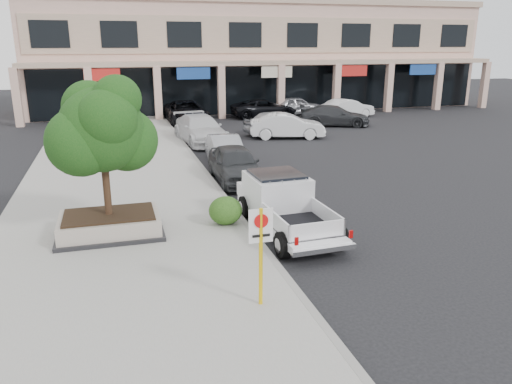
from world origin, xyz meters
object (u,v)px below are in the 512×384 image
planter_tree (106,129)px  curb_car_d (186,112)px  curb_car_a (235,164)px  curb_car_b (226,150)px  lot_car_e (296,106)px  curb_car_c (201,129)px  pickup_truck (288,206)px  lot_car_d (264,108)px  lot_car_b (287,126)px  lot_car_c (334,116)px  lot_car_f (347,108)px  lot_car_a (278,122)px  no_parking_sign (261,244)px  planter (110,224)px

planter_tree → curb_car_d: 23.28m
curb_car_a → curb_car_b: curb_car_a is taller
lot_car_e → curb_car_c: bearing=126.2°
pickup_truck → lot_car_d: pickup_truck is taller
lot_car_b → pickup_truck: bearing=174.4°
curb_car_d → lot_car_b: bearing=-57.1°
pickup_truck → lot_car_c: (10.51, 19.36, -0.13)m
lot_car_b → lot_car_f: bearing=-33.1°
curb_car_c → lot_car_a: 5.68m
pickup_truck → lot_car_f: bearing=57.4°
pickup_truck → curb_car_a: size_ratio=1.20×
no_parking_sign → curb_car_d: (2.45, 28.04, -0.79)m
lot_car_d → lot_car_a: bearing=168.6°
lot_car_a → lot_car_b: (0.10, -1.46, -0.03)m
pickup_truck → lot_car_b: size_ratio=1.17×
no_parking_sign → lot_car_d: no_parking_sign is taller
planter → curb_car_d: curb_car_d is taller
planter_tree → lot_car_d: bearing=62.9°
lot_car_b → lot_car_d: bearing=6.2°
lot_car_a → lot_car_b: 1.46m
lot_car_c → lot_car_f: (2.69, 3.43, 0.02)m
curb_car_a → planter: bearing=-133.9°
planter_tree → curb_car_b: 10.82m
planter_tree → pickup_truck: size_ratio=0.72×
curb_car_c → pickup_truck: bearing=-96.1°
lot_car_f → curb_car_b: bearing=120.0°
no_parking_sign → curb_car_c: no_parking_sign is taller
lot_car_e → lot_car_f: (3.37, -2.79, -0.01)m
curb_car_a → curb_car_d: bearing=89.2°
curb_car_c → lot_car_e: 14.04m
lot_car_b → curb_car_a: bearing=162.3°
lot_car_c → lot_car_d: bearing=56.7°
planter → lot_car_c: bearing=49.0°
planter_tree → lot_car_b: 18.33m
curb_car_a → curb_car_c: curb_car_c is taller
lot_car_e → planter: bearing=139.1°
no_parking_sign → lot_car_a: no_parking_sign is taller
planter_tree → lot_car_f: bearing=49.4°
lot_car_a → lot_car_c: 5.57m
curb_car_b → lot_car_c: (10.29, 9.37, 0.05)m
curb_car_a → lot_car_d: 19.65m
pickup_truck → planter_tree: bearing=165.7°
no_parking_sign → curb_car_a: 11.10m
lot_car_c → lot_car_e: size_ratio=1.12×
curb_car_d → lot_car_f: size_ratio=1.31×
pickup_truck → lot_car_e: bearing=66.4°
no_parking_sign → curb_car_b: (2.45, 14.46, -0.94)m
curb_car_d → lot_car_d: curb_car_d is taller
planter_tree → pickup_truck: 6.04m
lot_car_b → lot_car_e: size_ratio=1.04×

